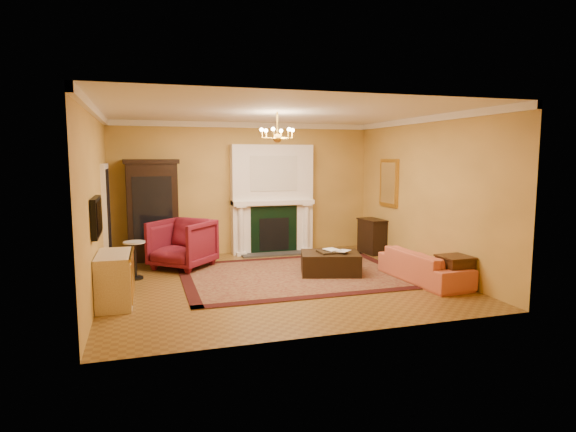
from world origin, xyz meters
name	(u,v)px	position (x,y,z in m)	size (l,w,h in m)	color
floor	(278,281)	(0.00, 0.00, -0.01)	(6.00, 5.50, 0.02)	brown
ceiling	(277,111)	(0.00, 0.00, 3.01)	(6.00, 5.50, 0.02)	white
wall_back	(245,188)	(0.00, 2.76, 1.50)	(6.00, 0.02, 3.00)	gold
wall_front	(339,217)	(0.00, -2.76, 1.50)	(6.00, 0.02, 3.00)	gold
wall_left	(95,203)	(-3.01, 0.00, 1.50)	(0.02, 5.50, 3.00)	gold
wall_right	(426,194)	(3.01, 0.00, 1.50)	(0.02, 5.50, 3.00)	gold
fireplace	(272,201)	(0.60, 2.57, 1.19)	(1.90, 0.70, 2.50)	white
crown_molding	(264,119)	(0.00, 0.96, 2.94)	(6.00, 5.50, 0.12)	white
doorway	(107,218)	(-2.95, 1.70, 1.05)	(0.08, 1.05, 2.10)	silver
tv_panel	(97,217)	(-2.95, -0.60, 1.35)	(0.09, 0.95, 0.58)	black
gilt_mirror	(389,183)	(2.97, 1.40, 1.65)	(0.06, 0.76, 1.05)	gold
chandelier	(277,135)	(0.00, 0.00, 2.61)	(0.63, 0.55, 0.53)	gold
oriental_rug	(295,275)	(0.43, 0.31, 0.01)	(4.20, 3.15, 0.02)	#410E0E
china_cabinet	(153,212)	(-2.09, 2.49, 1.04)	(1.04, 0.47, 2.08)	black
wingback_armchair	(182,241)	(-1.55, 1.54, 0.54)	(1.05, 0.98, 1.08)	maroon
pedestal_table	(135,257)	(-2.46, 0.89, 0.41)	(0.39, 0.39, 0.70)	black
commode	(115,279)	(-2.73, -0.61, 0.39)	(0.50, 1.05, 0.79)	beige
coral_sofa	(424,261)	(2.52, -0.78, 0.37)	(1.90, 0.55, 0.74)	#C2533D
end_table	(455,273)	(2.72, -1.39, 0.27)	(0.47, 0.47, 0.54)	#341E0E
console_table	(372,237)	(2.78, 1.77, 0.38)	(0.39, 0.69, 0.77)	black
leather_ottoman	(330,263)	(1.09, 0.18, 0.22)	(1.09, 0.79, 0.41)	black
ottoman_tray	(331,252)	(1.11, 0.17, 0.44)	(0.49, 0.38, 0.03)	black
book_a	(327,243)	(1.02, 0.16, 0.61)	(0.23, 0.03, 0.31)	gray
book_b	(339,244)	(1.24, 0.12, 0.59)	(0.20, 0.02, 0.27)	gray
topiary_left	(249,191)	(0.04, 2.53, 1.44)	(0.14, 0.14, 0.39)	tan
topiary_right	(295,190)	(1.15, 2.53, 1.44)	(0.15, 0.15, 0.39)	tan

